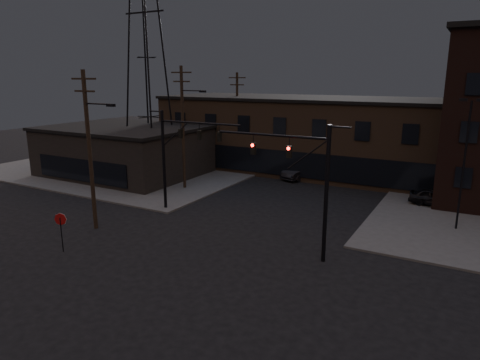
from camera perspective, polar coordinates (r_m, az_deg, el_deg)
name	(u,v)px	position (r m, az deg, el deg)	size (l,w,h in m)	color
ground	(188,267)	(25.03, -7.00, -11.39)	(140.00, 140.00, 0.00)	black
sidewalk_nw	(148,162)	(54.69, -12.11, 2.31)	(30.00, 30.00, 0.15)	#474744
building_row	(337,137)	(48.58, 12.75, 5.57)	(40.00, 12.00, 8.00)	#4D3928
building_left	(125,152)	(48.60, -15.11, 3.65)	(16.00, 12.00, 5.00)	black
traffic_signal_near	(308,177)	(24.78, 9.01, 0.37)	(7.12, 0.24, 8.00)	black
traffic_signal_far	(176,150)	(33.59, -8.50, 4.01)	(7.12, 0.24, 8.00)	black
stop_sign	(61,223)	(28.36, -22.80, -5.34)	(0.72, 0.33, 2.48)	black
utility_pole_near	(90,147)	(30.97, -19.38, 4.18)	(3.70, 0.28, 11.00)	black
utility_pole_mid	(183,125)	(40.41, -7.56, 7.25)	(3.70, 0.28, 11.50)	black
utility_pole_far	(237,118)	(51.03, -0.39, 8.30)	(2.20, 0.28, 11.00)	black
transmission_tower	(146,57)	(48.07, -12.38, 15.68)	(7.00, 7.00, 25.00)	black
lot_light_a	(465,153)	(32.58, 27.83, 3.17)	(1.50, 0.28, 9.14)	black
parked_car_lot_a	(436,198)	(38.71, 24.64, -2.14)	(1.64, 4.08, 1.39)	black
car_crossing	(302,171)	(45.54, 8.30, 1.18)	(1.76, 5.04, 1.66)	black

